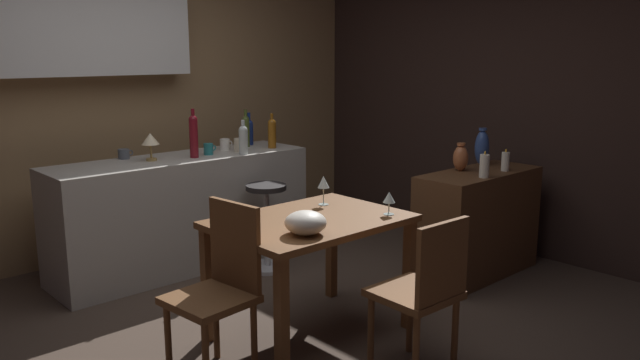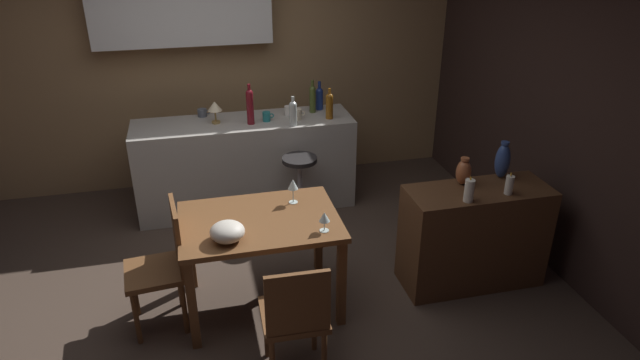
{
  "view_description": "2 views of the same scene",
  "coord_description": "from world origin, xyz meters",
  "px_view_note": "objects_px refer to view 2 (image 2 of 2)",
  "views": [
    {
      "loc": [
        -2.3,
        -2.95,
        1.72
      ],
      "look_at": [
        0.51,
        0.11,
        0.86
      ],
      "focal_mm": 34.9,
      "sensor_mm": 36.0,
      "label": 1
    },
    {
      "loc": [
        -0.28,
        -3.63,
        2.68
      ],
      "look_at": [
        0.65,
        0.23,
        0.75
      ],
      "focal_mm": 30.84,
      "sensor_mm": 36.0,
      "label": 2
    }
  ],
  "objects_px": {
    "wine_glass_right": "(324,217)",
    "dining_table": "(260,231)",
    "pillar_candle_tall": "(509,185)",
    "cup_white": "(289,111)",
    "wine_bottle_olive": "(313,98)",
    "chair_near_window": "(164,263)",
    "cup_teal": "(267,116)",
    "wine_bottle_cobalt": "(319,97)",
    "cup_cream": "(297,114)",
    "vase_copper": "(464,172)",
    "wine_bottle_amber": "(329,105)",
    "counter_lamp": "(215,107)",
    "fruit_bowl": "(227,232)",
    "wine_bottle_ruby": "(250,105)",
    "wine_glass_left": "(293,185)",
    "chair_by_doorway": "(295,316)",
    "bar_stool": "(300,189)",
    "cup_slate": "(202,113)",
    "pillar_candle_short": "(469,191)",
    "vase_ceramic_blue": "(503,161)",
    "wine_bottle_clear": "(293,112)",
    "sideboard_cabinet": "(473,236)"
  },
  "relations": [
    {
      "from": "chair_by_doorway",
      "to": "pillar_candle_tall",
      "type": "height_order",
      "value": "pillar_candle_tall"
    },
    {
      "from": "vase_copper",
      "to": "vase_ceramic_blue",
      "type": "bearing_deg",
      "value": 6.42
    },
    {
      "from": "pillar_candle_tall",
      "to": "vase_copper",
      "type": "height_order",
      "value": "vase_copper"
    },
    {
      "from": "chair_near_window",
      "to": "counter_lamp",
      "type": "relative_size",
      "value": 4.41
    },
    {
      "from": "wine_bottle_olive",
      "to": "vase_copper",
      "type": "height_order",
      "value": "wine_bottle_olive"
    },
    {
      "from": "cup_white",
      "to": "vase_copper",
      "type": "relative_size",
      "value": 0.54
    },
    {
      "from": "pillar_candle_tall",
      "to": "cup_white",
      "type": "bearing_deg",
      "value": 124.33
    },
    {
      "from": "pillar_candle_short",
      "to": "vase_ceramic_blue",
      "type": "distance_m",
      "value": 0.53
    },
    {
      "from": "fruit_bowl",
      "to": "wine_bottle_ruby",
      "type": "bearing_deg",
      "value": 77.81
    },
    {
      "from": "wine_bottle_amber",
      "to": "wine_bottle_olive",
      "type": "xyz_separation_m",
      "value": [
        -0.12,
        0.22,
        0.01
      ]
    },
    {
      "from": "wine_bottle_olive",
      "to": "wine_glass_right",
      "type": "bearing_deg",
      "value": -100.63
    },
    {
      "from": "counter_lamp",
      "to": "vase_copper",
      "type": "distance_m",
      "value": 2.37
    },
    {
      "from": "wine_bottle_clear",
      "to": "pillar_candle_tall",
      "type": "bearing_deg",
      "value": -50.92
    },
    {
      "from": "dining_table",
      "to": "wine_glass_right",
      "type": "xyz_separation_m",
      "value": [
        0.41,
        -0.26,
        0.2
      ]
    },
    {
      "from": "bar_stool",
      "to": "pillar_candle_short",
      "type": "bearing_deg",
      "value": -54.33
    },
    {
      "from": "bar_stool",
      "to": "wine_bottle_clear",
      "type": "bearing_deg",
      "value": 89.14
    },
    {
      "from": "wine_bottle_cobalt",
      "to": "chair_by_doorway",
      "type": "bearing_deg",
      "value": -106.62
    },
    {
      "from": "chair_near_window",
      "to": "cup_teal",
      "type": "height_order",
      "value": "cup_teal"
    },
    {
      "from": "wine_bottle_cobalt",
      "to": "cup_cream",
      "type": "distance_m",
      "value": 0.39
    },
    {
      "from": "wine_bottle_olive",
      "to": "cup_slate",
      "type": "bearing_deg",
      "value": 173.22
    },
    {
      "from": "chair_by_doorway",
      "to": "pillar_candle_tall",
      "type": "xyz_separation_m",
      "value": [
        1.72,
        0.59,
        0.4
      ]
    },
    {
      "from": "cup_cream",
      "to": "pillar_candle_tall",
      "type": "bearing_deg",
      "value": -54.71
    },
    {
      "from": "fruit_bowl",
      "to": "wine_bottle_amber",
      "type": "relative_size",
      "value": 0.77
    },
    {
      "from": "wine_glass_right",
      "to": "dining_table",
      "type": "bearing_deg",
      "value": 147.3
    },
    {
      "from": "wine_glass_right",
      "to": "pillar_candle_tall",
      "type": "relative_size",
      "value": 0.84
    },
    {
      "from": "sideboard_cabinet",
      "to": "wine_bottle_cobalt",
      "type": "height_order",
      "value": "wine_bottle_cobalt"
    },
    {
      "from": "wine_glass_left",
      "to": "wine_bottle_olive",
      "type": "distance_m",
      "value": 1.62
    },
    {
      "from": "chair_near_window",
      "to": "cup_white",
      "type": "distance_m",
      "value": 2.16
    },
    {
      "from": "chair_by_doorway",
      "to": "vase_ceramic_blue",
      "type": "distance_m",
      "value": 2.06
    },
    {
      "from": "chair_by_doorway",
      "to": "pillar_candle_tall",
      "type": "distance_m",
      "value": 1.87
    },
    {
      "from": "cup_white",
      "to": "vase_copper",
      "type": "bearing_deg",
      "value": -57.91
    },
    {
      "from": "wine_glass_left",
      "to": "chair_by_doorway",
      "type": "bearing_deg",
      "value": -100.71
    },
    {
      "from": "bar_stool",
      "to": "wine_glass_left",
      "type": "bearing_deg",
      "value": -104.4
    },
    {
      "from": "cup_teal",
      "to": "vase_ceramic_blue",
      "type": "distance_m",
      "value": 2.2
    },
    {
      "from": "cup_white",
      "to": "pillar_candle_tall",
      "type": "distance_m",
      "value": 2.28
    },
    {
      "from": "dining_table",
      "to": "pillar_candle_tall",
      "type": "xyz_separation_m",
      "value": [
        1.82,
        -0.2,
        0.25
      ]
    },
    {
      "from": "wine_glass_left",
      "to": "wine_glass_right",
      "type": "relative_size",
      "value": 1.34
    },
    {
      "from": "chair_near_window",
      "to": "bar_stool",
      "type": "xyz_separation_m",
      "value": [
        1.2,
        1.15,
        -0.14
      ]
    },
    {
      "from": "wine_bottle_clear",
      "to": "counter_lamp",
      "type": "xyz_separation_m",
      "value": [
        -0.7,
        0.22,
        0.03
      ]
    },
    {
      "from": "wine_glass_right",
      "to": "cup_teal",
      "type": "height_order",
      "value": "cup_teal"
    },
    {
      "from": "wine_bottle_amber",
      "to": "counter_lamp",
      "type": "xyz_separation_m",
      "value": [
        -1.07,
        0.12,
        0.02
      ]
    },
    {
      "from": "chair_near_window",
      "to": "counter_lamp",
      "type": "distance_m",
      "value": 1.83
    },
    {
      "from": "chair_near_window",
      "to": "pillar_candle_tall",
      "type": "relative_size",
      "value": 5.51
    },
    {
      "from": "wine_glass_left",
      "to": "wine_bottle_cobalt",
      "type": "distance_m",
      "value": 1.72
    },
    {
      "from": "wine_glass_right",
      "to": "cup_white",
      "type": "distance_m",
      "value": 1.95
    },
    {
      "from": "dining_table",
      "to": "chair_by_doorway",
      "type": "distance_m",
      "value": 0.81
    },
    {
      "from": "fruit_bowl",
      "to": "wine_bottle_ruby",
      "type": "distance_m",
      "value": 1.82
    },
    {
      "from": "bar_stool",
      "to": "wine_bottle_cobalt",
      "type": "bearing_deg",
      "value": 63.06
    },
    {
      "from": "chair_near_window",
      "to": "vase_copper",
      "type": "height_order",
      "value": "vase_copper"
    },
    {
      "from": "bar_stool",
      "to": "wine_bottle_amber",
      "type": "height_order",
      "value": "wine_bottle_amber"
    }
  ]
}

